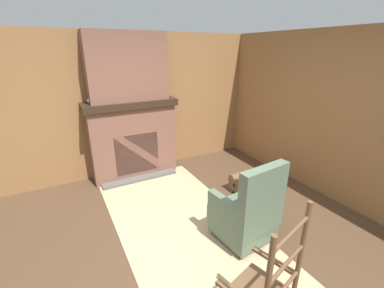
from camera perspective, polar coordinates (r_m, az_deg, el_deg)
name	(u,v)px	position (r m, az deg, el deg)	size (l,w,h in m)	color
ground_plane	(193,251)	(3.19, 0.14, -22.66)	(14.00, 14.00, 0.00)	#4C3523
wood_panel_wall_left	(127,106)	(4.73, -14.31, 8.22)	(0.06, 5.43, 2.47)	olive
wood_panel_wall_back	(347,120)	(4.20, 31.20, 4.52)	(5.43, 0.09, 2.47)	olive
fireplace_hearth	(133,139)	(4.64, -12.93, 1.01)	(0.62, 1.55, 1.37)	brown
chimney_breast	(127,67)	(4.41, -14.27, 16.27)	(0.36, 1.28, 1.08)	brown
area_rug	(185,228)	(3.49, -1.60, -18.18)	(3.40, 1.59, 0.01)	tan
armchair	(247,214)	(3.16, 12.11, -14.88)	(0.68, 0.69, 1.05)	#516651
firewood_stack	(248,184)	(4.24, 12.26, -8.74)	(0.49, 0.44, 0.29)	brown
oil_lamp_vase	(91,98)	(4.39, -21.62, 9.54)	(0.12, 0.12, 0.25)	silver
storage_case	(154,94)	(4.63, -8.52, 10.86)	(0.16, 0.26, 0.12)	brown
decorative_plate_on_mantel	(127,92)	(4.51, -14.26, 11.15)	(0.07, 0.27, 0.27)	gold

